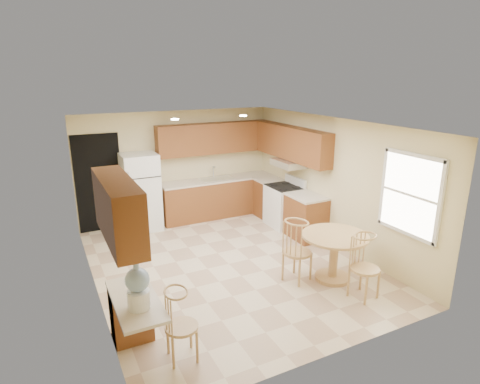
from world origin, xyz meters
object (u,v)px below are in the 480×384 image
chair_table_a (301,247)px  water_crock (138,288)px  chair_table_b (370,264)px  dining_table (334,250)px  stove (284,205)px  refrigerator (141,192)px  chair_desk (183,322)px

chair_table_a → water_crock: (-2.76, -0.79, 0.39)m
chair_table_b → water_crock: size_ratio=1.77×
water_crock → dining_table: bearing=10.9°
stove → dining_table: 2.53m
refrigerator → chair_table_a: refrigerator is taller
refrigerator → stove: bearing=-23.0°
dining_table → chair_table_b: 0.75m
water_crock → chair_table_a: bearing=15.9°
chair_table_b → chair_desk: chair_table_b is taller
stove → water_crock: size_ratio=1.94×
dining_table → water_crock: bearing=-169.1°
stove → chair_table_a: (-1.17, -2.30, 0.16)m
chair_desk → chair_table_b: bearing=96.0°
stove → water_crock: 5.02m
stove → dining_table: (-0.62, -2.45, 0.05)m
refrigerator → dining_table: size_ratio=1.56×
dining_table → water_crock: water_crock is taller
chair_desk → dining_table: bearing=110.6°
stove → chair_desk: size_ratio=1.21×
refrigerator → stove: size_ratio=1.53×
chair_table_a → water_crock: water_crock is taller
dining_table → chair_table_a: (-0.55, 0.15, 0.11)m
chair_desk → chair_table_a: bearing=117.4°
chair_table_a → chair_desk: chair_table_a is taller
dining_table → chair_table_b: chair_table_b is taller
water_crock → chair_desk: bearing=-20.5°
refrigerator → dining_table: 4.32m
stove → water_crock: bearing=-141.8°
refrigerator → chair_desk: refrigerator is taller
chair_desk → stove: bearing=138.0°
refrigerator → water_crock: size_ratio=2.98×
dining_table → water_crock: (-3.31, -0.64, 0.50)m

